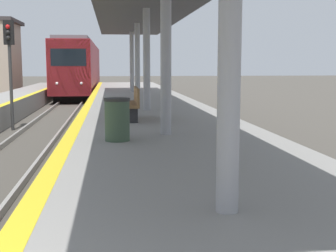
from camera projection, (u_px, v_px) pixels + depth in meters
train at (80, 68)px, 39.43m from camera, size 2.68×22.23×4.31m
signal_far at (10, 54)px, 17.45m from camera, size 0.36×0.31×4.12m
station_canopy at (146, 8)px, 15.61m from camera, size 3.51×28.09×3.63m
trash_bin at (117, 119)px, 9.61m from camera, size 0.54×0.54×0.88m
bench at (132, 102)px, 13.29m from camera, size 0.44×1.90×0.92m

